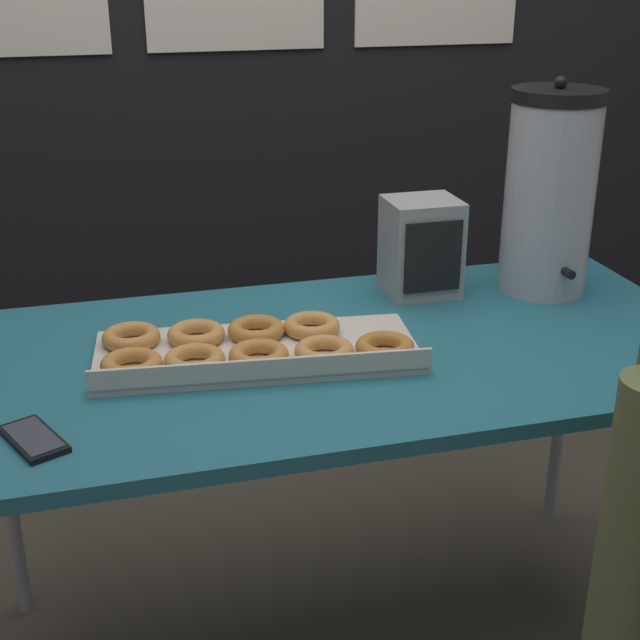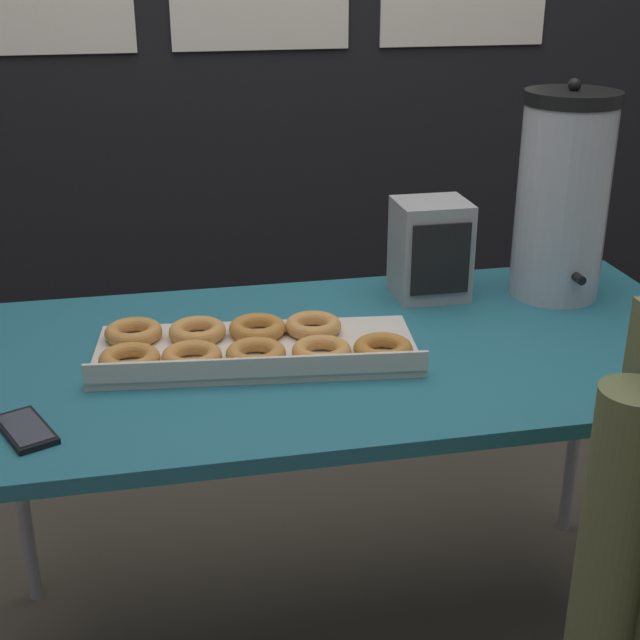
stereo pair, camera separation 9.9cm
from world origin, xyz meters
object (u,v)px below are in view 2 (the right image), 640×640
at_px(donut_box, 249,347).
at_px(space_heater, 430,249).
at_px(cell_phone, 26,430).
at_px(coffee_urn, 563,196).

relative_size(donut_box, space_heater, 2.94).
xyz_separation_m(cell_phone, space_heater, (0.81, 0.45, 0.10)).
distance_m(cell_phone, space_heater, 0.94).
relative_size(donut_box, cell_phone, 4.20).
relative_size(cell_phone, space_heater, 0.70).
bearing_deg(coffee_urn, space_heater, 170.68).
height_order(donut_box, space_heater, space_heater).
bearing_deg(coffee_urn, donut_box, -164.38).
height_order(cell_phone, space_heater, space_heater).
distance_m(coffee_urn, cell_phone, 1.18).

